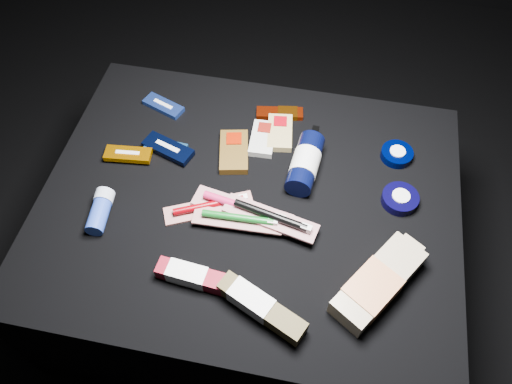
% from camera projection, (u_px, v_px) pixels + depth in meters
% --- Properties ---
extents(ground, '(3.00, 3.00, 0.00)m').
position_uv_depth(ground, '(250.00, 274.00, 1.50)').
color(ground, black).
rests_on(ground, ground).
extents(cloth_table, '(0.98, 0.78, 0.40)m').
position_uv_depth(cloth_table, '(250.00, 241.00, 1.34)').
color(cloth_table, black).
rests_on(cloth_table, ground).
extents(luna_bar_0, '(0.12, 0.08, 0.01)m').
position_uv_depth(luna_bar_0, '(163.00, 106.00, 1.34)').
color(luna_bar_0, '#2747AF').
rests_on(luna_bar_0, cloth_table).
extents(luna_bar_1, '(0.11, 0.05, 0.01)m').
position_uv_depth(luna_bar_1, '(166.00, 147.00, 1.25)').
color(luna_bar_1, '#266BAD').
rests_on(luna_bar_1, cloth_table).
extents(luna_bar_2, '(0.14, 0.09, 0.02)m').
position_uv_depth(luna_bar_2, '(168.00, 148.00, 1.24)').
color(luna_bar_2, black).
rests_on(luna_bar_2, cloth_table).
extents(luna_bar_3, '(0.12, 0.05, 0.02)m').
position_uv_depth(luna_bar_3, '(128.00, 154.00, 1.23)').
color(luna_bar_3, '#CC7700').
rests_on(luna_bar_3, cloth_table).
extents(clif_bar_0, '(0.09, 0.14, 0.02)m').
position_uv_depth(clif_bar_0, '(234.00, 150.00, 1.24)').
color(clif_bar_0, '#4B330F').
rests_on(clif_bar_0, cloth_table).
extents(clif_bar_1, '(0.06, 0.11, 0.02)m').
position_uv_depth(clif_bar_1, '(263.00, 137.00, 1.27)').
color(clif_bar_1, '#B8B6B0').
rests_on(clif_bar_1, cloth_table).
extents(clif_bar_2, '(0.08, 0.12, 0.02)m').
position_uv_depth(clif_bar_2, '(280.00, 131.00, 1.28)').
color(clif_bar_2, tan).
rests_on(clif_bar_2, cloth_table).
extents(power_bar, '(0.13, 0.06, 0.02)m').
position_uv_depth(power_bar, '(282.00, 113.00, 1.32)').
color(power_bar, maroon).
rests_on(power_bar, cloth_table).
extents(lotion_bottle, '(0.08, 0.21, 0.07)m').
position_uv_depth(lotion_bottle, '(305.00, 163.00, 1.19)').
color(lotion_bottle, black).
rests_on(lotion_bottle, cloth_table).
extents(cream_tin_upper, '(0.08, 0.08, 0.02)m').
position_uv_depth(cream_tin_upper, '(397.00, 154.00, 1.24)').
color(cream_tin_upper, black).
rests_on(cream_tin_upper, cloth_table).
extents(cream_tin_lower, '(0.08, 0.08, 0.03)m').
position_uv_depth(cream_tin_lower, '(400.00, 199.00, 1.16)').
color(cream_tin_lower, black).
rests_on(cream_tin_lower, cloth_table).
extents(bodywash_bottle, '(0.19, 0.24, 0.05)m').
position_uv_depth(bodywash_bottle, '(377.00, 284.00, 1.02)').
color(bodywash_bottle, tan).
rests_on(bodywash_bottle, cloth_table).
extents(deodorant_stick, '(0.05, 0.11, 0.04)m').
position_uv_depth(deodorant_stick, '(100.00, 211.00, 1.13)').
color(deodorant_stick, '#2441A8').
rests_on(deodorant_stick, cloth_table).
extents(toothbrush_pack_0, '(0.21, 0.13, 0.02)m').
position_uv_depth(toothbrush_pack_0, '(210.00, 206.00, 1.15)').
color(toothbrush_pack_0, '#B0A7A5').
rests_on(toothbrush_pack_0, cloth_table).
extents(toothbrush_pack_1, '(0.24, 0.09, 0.03)m').
position_uv_depth(toothbrush_pack_1, '(243.00, 209.00, 1.14)').
color(toothbrush_pack_1, beige).
rests_on(toothbrush_pack_1, cloth_table).
extents(toothbrush_pack_2, '(0.21, 0.06, 0.02)m').
position_uv_depth(toothbrush_pack_2, '(239.00, 219.00, 1.11)').
color(toothbrush_pack_2, '#BCB5AF').
rests_on(toothbrush_pack_2, cloth_table).
extents(toothbrush_pack_3, '(0.22, 0.10, 0.02)m').
position_uv_depth(toothbrush_pack_3, '(272.00, 217.00, 1.11)').
color(toothbrush_pack_3, beige).
rests_on(toothbrush_pack_3, cloth_table).
extents(toothpaste_carton_red, '(0.18, 0.06, 0.03)m').
position_uv_depth(toothpaste_carton_red, '(194.00, 277.00, 1.04)').
color(toothpaste_carton_red, maroon).
rests_on(toothpaste_carton_red, cloth_table).
extents(toothpaste_carton_green, '(0.19, 0.12, 0.04)m').
position_uv_depth(toothpaste_carton_green, '(258.00, 305.00, 1.00)').
color(toothpaste_carton_green, '#3E3315').
rests_on(toothpaste_carton_green, cloth_table).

